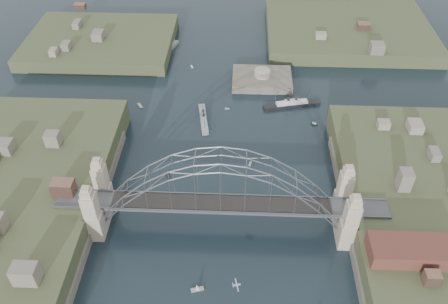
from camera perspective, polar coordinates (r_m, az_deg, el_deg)
ground at (r=124.24m, az=-0.36°, el=-8.96°), size 500.00×500.00×0.00m
bridge at (r=115.08m, az=-0.39°, el=-5.00°), size 84.00×13.80×24.60m
shore_west at (r=137.24m, az=-25.21°, el=-6.79°), size 50.50×90.00×12.00m
shore_east at (r=133.66m, az=25.29°, el=-8.38°), size 50.50×90.00×12.00m
headland_nw at (r=207.44m, az=-14.77°, el=12.48°), size 60.00×45.00×9.00m
headland_ne at (r=216.89m, az=14.84°, el=13.84°), size 70.00×55.00×9.50m
fort_island at (r=177.83m, az=4.64°, el=8.38°), size 22.00×16.00×9.40m
wharf_shed at (r=114.71m, az=22.23°, el=-11.17°), size 20.00×8.00×4.00m
naval_cruiser_near at (r=157.41m, az=-2.53°, el=4.12°), size 4.72×16.55×4.92m
naval_cruiser_far at (r=198.76m, az=-6.88°, el=12.37°), size 7.45×15.77×5.39m
ocean_liner at (r=165.65m, az=8.30°, el=5.80°), size 20.36×7.27×4.97m
aeroplane at (r=107.54m, az=1.47°, el=-15.98°), size 1.91×3.41×0.50m
small_boat_a at (r=137.89m, az=-6.88°, el=-2.90°), size 1.80×2.45×0.45m
small_boat_b at (r=140.83m, az=3.24°, el=-1.41°), size 0.95×1.81×1.43m
small_boat_c at (r=112.25m, az=-3.30°, el=-16.31°), size 3.18×1.78×2.38m
small_boat_d at (r=158.54m, az=10.99°, el=3.39°), size 2.25×1.47×1.43m
small_boat_e at (r=166.96m, az=-10.25°, el=5.60°), size 2.54×3.27×0.45m
small_boat_f at (r=162.91m, az=0.39°, el=5.33°), size 1.67×0.96×0.45m
small_boat_h at (r=187.10m, az=-3.96°, el=10.38°), size 1.19×1.89×0.45m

